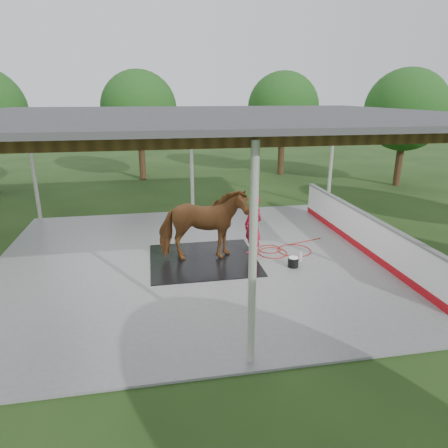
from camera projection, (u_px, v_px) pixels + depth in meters
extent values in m
plane|color=#1E3814|center=(211.00, 260.00, 11.47)|extent=(100.00, 100.00, 0.00)
cube|color=slate|center=(211.00, 259.00, 11.46)|extent=(12.00, 10.00, 0.05)
cylinder|color=beige|center=(253.00, 260.00, 6.46)|extent=(0.14, 0.14, 3.85)
cylinder|color=beige|center=(33.00, 169.00, 14.27)|extent=(0.14, 0.14, 3.85)
cylinder|color=beige|center=(192.00, 164.00, 15.25)|extent=(0.14, 0.14, 3.85)
cylinder|color=beige|center=(331.00, 160.00, 16.23)|extent=(0.14, 0.14, 3.85)
cube|color=brown|center=(252.00, 141.00, 6.07)|extent=(12.00, 0.10, 0.18)
cube|color=brown|center=(232.00, 133.00, 7.47)|extent=(12.00, 0.10, 0.18)
cube|color=brown|center=(219.00, 126.00, 8.88)|extent=(12.00, 0.10, 0.18)
cube|color=brown|center=(209.00, 122.00, 10.28)|extent=(12.00, 0.10, 0.18)
cube|color=brown|center=(202.00, 119.00, 11.68)|extent=(12.00, 0.10, 0.18)
cube|color=brown|center=(196.00, 116.00, 13.08)|extent=(12.00, 0.10, 0.18)
cube|color=brown|center=(191.00, 114.00, 14.49)|extent=(12.00, 0.10, 0.18)
cube|color=brown|center=(409.00, 120.00, 11.26)|extent=(0.12, 10.00, 0.18)
cube|color=#38383A|center=(209.00, 114.00, 10.22)|extent=(12.60, 10.60, 0.10)
cube|color=#A70D15|center=(359.00, 245.00, 12.21)|extent=(0.14, 8.00, 0.20)
cube|color=white|center=(361.00, 229.00, 12.06)|extent=(0.12, 8.00, 1.00)
cube|color=slate|center=(363.00, 213.00, 11.90)|extent=(0.16, 8.00, 0.06)
cylinder|color=#382314|center=(142.00, 160.00, 22.01)|extent=(0.36, 0.36, 2.20)
sphere|color=#194714|center=(139.00, 109.00, 21.17)|extent=(4.00, 4.00, 4.00)
cylinder|color=#382314|center=(281.00, 156.00, 23.38)|extent=(0.36, 0.36, 2.20)
sphere|color=#194714|center=(283.00, 108.00, 22.55)|extent=(4.00, 4.00, 4.00)
cylinder|color=#382314|center=(399.00, 164.00, 20.50)|extent=(0.36, 0.36, 2.20)
sphere|color=#194714|center=(406.00, 110.00, 19.67)|extent=(4.00, 4.00, 4.00)
cube|color=black|center=(204.00, 260.00, 11.33)|extent=(2.98, 2.79, 0.02)
imported|color=brown|center=(203.00, 225.00, 11.01)|extent=(2.44, 1.15, 2.04)
imported|color=red|center=(253.00, 226.00, 11.41)|extent=(0.66, 0.77, 1.79)
cylinder|color=black|center=(293.00, 262.00, 10.85)|extent=(0.29, 0.29, 0.26)
cylinder|color=white|center=(293.00, 258.00, 10.81)|extent=(0.27, 0.27, 0.03)
imported|color=silver|center=(301.00, 255.00, 11.33)|extent=(0.14, 0.14, 0.26)
imported|color=#338CD8|center=(300.00, 258.00, 11.20)|extent=(0.12, 0.12, 0.18)
torus|color=#A2140B|center=(294.00, 250.00, 11.99)|extent=(1.01, 1.01, 0.02)
torus|color=#A2140B|center=(273.00, 253.00, 11.81)|extent=(0.87, 0.87, 0.02)
torus|color=#A2140B|center=(269.00, 249.00, 12.10)|extent=(0.69, 0.69, 0.02)
cylinder|color=#A2140B|center=(304.00, 242.00, 12.71)|extent=(1.28, 0.44, 0.02)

